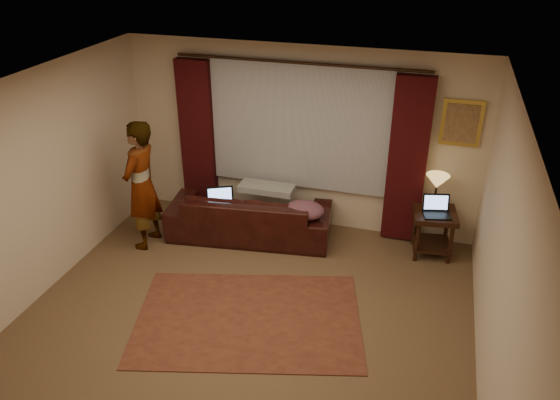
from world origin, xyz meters
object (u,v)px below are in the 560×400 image
object	(u,v)px
sofa	(250,207)
end_table	(432,233)
laptop_sofa	(221,201)
laptop_table	(438,207)
tiffany_lamp	(436,192)
person	(142,186)

from	to	relation	value
sofa	end_table	xyz separation A→B (m)	(2.49, 0.24, -0.14)
end_table	laptop_sofa	bearing A→B (deg)	-171.70
laptop_table	end_table	bearing A→B (deg)	87.96
tiffany_lamp	person	bearing A→B (deg)	-165.79
tiffany_lamp	person	size ratio (longest dim) A/B	0.27
laptop_table	person	xyz separation A→B (m)	(-3.79, -0.75, 0.13)
sofa	tiffany_lamp	distance (m)	2.51
sofa	person	xyz separation A→B (m)	(-1.29, -0.61, 0.44)
laptop_sofa	laptop_table	distance (m)	2.88
end_table	tiffany_lamp	distance (m)	0.57
sofa	person	bearing A→B (deg)	17.97
tiffany_lamp	person	world-z (taller)	person
tiffany_lamp	laptop_table	bearing A→B (deg)	-75.83
tiffany_lamp	laptop_table	size ratio (longest dim) A/B	1.30
end_table	person	bearing A→B (deg)	-167.39
end_table	person	xyz separation A→B (m)	(-3.77, -0.84, 0.58)
end_table	laptop_table	bearing A→B (deg)	-78.77
tiffany_lamp	sofa	bearing A→B (deg)	-172.10
laptop_sofa	end_table	world-z (taller)	laptop_sofa
person	end_table	bearing A→B (deg)	104.22
laptop_sofa	person	world-z (taller)	person
laptop_sofa	end_table	size ratio (longest dim) A/B	0.63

